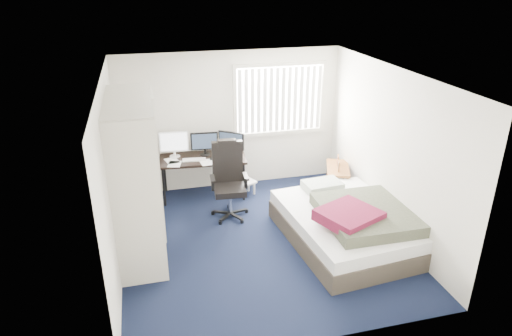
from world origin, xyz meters
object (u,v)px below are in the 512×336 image
object	(u,v)px
office_chair	(229,188)
bed	(349,224)
desk	(203,155)
nightstand	(338,170)

from	to	relation	value
office_chair	bed	xyz separation A→B (m)	(1.55, -1.26, -0.19)
desk	bed	world-z (taller)	desk
nightstand	bed	size ratio (longest dim) A/B	0.37
desk	nightstand	distance (m)	2.42
desk	bed	distance (m)	2.82
desk	office_chair	bearing A→B (deg)	-69.62
desk	nightstand	bearing A→B (deg)	-13.32
bed	office_chair	bearing A→B (deg)	140.77
desk	office_chair	world-z (taller)	office_chair
desk	bed	bearing A→B (deg)	-48.30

